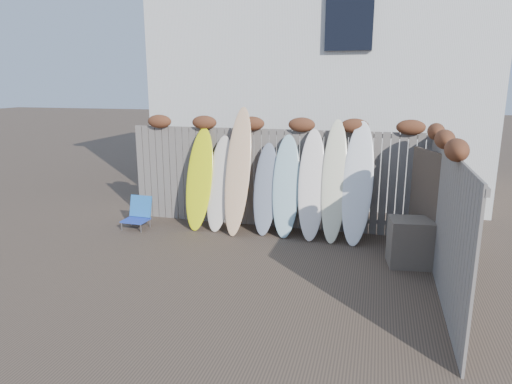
% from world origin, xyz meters
% --- Properties ---
extents(ground, '(80.00, 80.00, 0.00)m').
position_xyz_m(ground, '(0.00, 0.00, 0.00)').
color(ground, '#493A2D').
extents(back_fence, '(6.05, 0.28, 2.24)m').
position_xyz_m(back_fence, '(0.06, 2.39, 1.18)').
color(back_fence, slate).
rests_on(back_fence, ground).
extents(right_fence, '(0.28, 4.40, 2.24)m').
position_xyz_m(right_fence, '(2.99, 0.25, 1.14)').
color(right_fence, slate).
rests_on(right_fence, ground).
extents(house, '(8.50, 5.50, 6.33)m').
position_xyz_m(house, '(0.50, 6.50, 3.20)').
color(house, silver).
rests_on(house, ground).
extents(beach_chair, '(0.49, 0.52, 0.63)m').
position_xyz_m(beach_chair, '(-2.60, 1.62, 0.29)').
color(beach_chair, '#2440B5').
rests_on(beach_chair, ground).
extents(wooden_crate, '(0.72, 0.63, 0.77)m').
position_xyz_m(wooden_crate, '(2.63, 0.97, 0.38)').
color(wooden_crate, brown).
rests_on(wooden_crate, ground).
extents(lattice_panel, '(0.49, 1.15, 1.83)m').
position_xyz_m(lattice_panel, '(2.89, 1.24, 0.92)').
color(lattice_panel, '#372F21').
rests_on(lattice_panel, ground).
extents(surfboard_0, '(0.57, 0.73, 2.01)m').
position_xyz_m(surfboard_0, '(-1.39, 1.98, 1.01)').
color(surfboard_0, '#E4ED0D').
rests_on(surfboard_0, ground).
extents(surfboard_1, '(0.58, 0.71, 1.87)m').
position_xyz_m(surfboard_1, '(-0.96, 1.99, 0.93)').
color(surfboard_1, silver).
rests_on(surfboard_1, ground).
extents(surfboard_2, '(0.51, 0.86, 2.44)m').
position_xyz_m(surfboard_2, '(-0.56, 1.93, 1.22)').
color(surfboard_2, '#EFB581').
rests_on(surfboard_2, ground).
extents(surfboard_3, '(0.47, 0.63, 1.76)m').
position_xyz_m(surfboard_3, '(-0.02, 1.99, 0.88)').
color(surfboard_3, gray).
rests_on(surfboard_3, ground).
extents(surfboard_4, '(0.57, 0.72, 1.93)m').
position_xyz_m(surfboard_4, '(0.39, 1.98, 0.96)').
color(surfboard_4, '#9AC2CA').
rests_on(surfboard_4, ground).
extents(surfboard_5, '(0.56, 0.76, 2.05)m').
position_xyz_m(surfboard_5, '(0.89, 1.95, 1.02)').
color(surfboard_5, white).
rests_on(surfboard_5, ground).
extents(surfboard_6, '(0.48, 0.80, 2.24)m').
position_xyz_m(surfboard_6, '(1.30, 1.96, 1.12)').
color(surfboard_6, '#F3EDC3').
rests_on(surfboard_6, ground).
extents(surfboard_7, '(0.60, 0.81, 2.22)m').
position_xyz_m(surfboard_7, '(1.73, 1.93, 1.11)').
color(surfboard_7, white).
rests_on(surfboard_7, ground).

